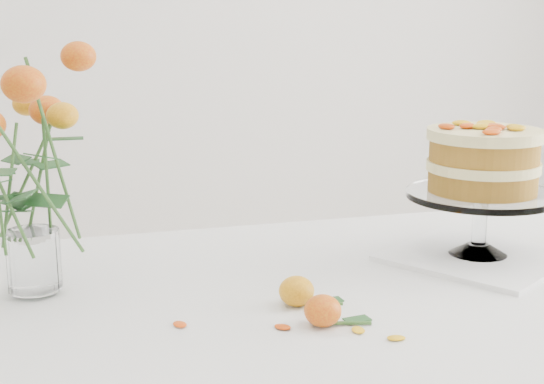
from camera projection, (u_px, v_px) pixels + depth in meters
The scene contains 10 objects.
table at pixel (336, 344), 1.23m from camera, with size 1.43×0.93×0.76m.
napkin at pixel (477, 256), 1.40m from camera, with size 0.29×0.29×0.01m, color white.
cake_stand at pixel (483, 167), 1.37m from camera, with size 0.27×0.27×0.24m.
rose_vase at pixel (25, 141), 1.17m from camera, with size 0.32×0.32×0.42m.
loose_rose_near at pixel (297, 291), 1.17m from camera, with size 0.10×0.06×0.05m.
loose_rose_far at pixel (323, 311), 1.09m from camera, with size 0.10×0.05×0.05m.
stray_petal_a at pixel (283, 327), 1.08m from camera, with size 0.03×0.02×0.00m, color #F9B50F.
stray_petal_b at pixel (358, 330), 1.07m from camera, with size 0.03×0.02×0.00m, color #F9B50F.
stray_petal_c at pixel (396, 338), 1.04m from camera, with size 0.03×0.02×0.00m, color #F9B50F.
stray_petal_d at pixel (180, 325), 1.09m from camera, with size 0.03×0.02×0.00m, color #F9B50F.
Camera 1 is at (-0.41, -1.07, 1.19)m, focal length 50.00 mm.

